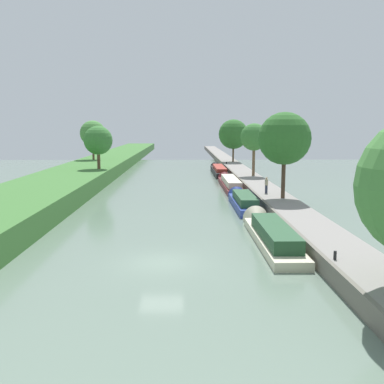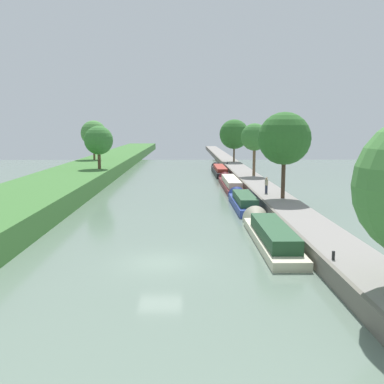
% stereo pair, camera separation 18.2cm
% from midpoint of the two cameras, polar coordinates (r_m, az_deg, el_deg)
% --- Properties ---
extents(ground_plane, '(160.00, 160.00, 0.00)m').
position_cam_midpoint_polar(ground_plane, '(26.13, -3.89, -8.98)').
color(ground_plane, slate).
extents(right_towpath, '(3.27, 260.00, 1.00)m').
position_cam_midpoint_polar(right_towpath, '(27.48, 18.50, -7.45)').
color(right_towpath, gray).
rests_on(right_towpath, ground_plane).
extents(stone_quay, '(0.25, 260.00, 1.05)m').
position_cam_midpoint_polar(stone_quay, '(26.95, 14.94, -7.55)').
color(stone_quay, '#6B665B').
rests_on(stone_quay, ground_plane).
extents(narrowboat_cream, '(2.18, 13.17, 2.18)m').
position_cam_midpoint_polar(narrowboat_cream, '(31.20, 9.99, -5.15)').
color(narrowboat_cream, beige).
rests_on(narrowboat_cream, ground_plane).
extents(narrowboat_blue, '(1.96, 11.09, 2.01)m').
position_cam_midpoint_polar(narrowboat_blue, '(43.84, 6.63, -1.15)').
color(narrowboat_blue, '#283D93').
rests_on(narrowboat_blue, ground_plane).
extents(narrowboat_maroon, '(1.97, 15.49, 2.00)m').
position_cam_midpoint_polar(narrowboat_maroon, '(57.73, 4.96, 1.14)').
color(narrowboat_maroon, maroon).
rests_on(narrowboat_maroon, ground_plane).
extents(narrowboat_black, '(1.94, 15.64, 1.87)m').
position_cam_midpoint_polar(narrowboat_black, '(74.31, 3.58, 2.78)').
color(narrowboat_black, black).
rests_on(narrowboat_black, ground_plane).
extents(tree_rightbank_midnear, '(4.94, 4.94, 8.13)m').
position_cam_midpoint_polar(tree_rightbank_midnear, '(43.08, 11.81, 6.67)').
color(tree_rightbank_midnear, '#4C3828').
rests_on(tree_rightbank_midnear, right_towpath).
extents(tree_rightbank_midfar, '(3.75, 3.75, 7.20)m').
position_cam_midpoint_polar(tree_rightbank_midfar, '(62.40, 8.06, 6.92)').
color(tree_rightbank_midfar, brown).
rests_on(tree_rightbank_midfar, right_towpath).
extents(tree_rightbank_far, '(5.67, 5.67, 8.12)m').
position_cam_midpoint_polar(tree_rightbank_far, '(86.81, 5.46, 7.34)').
color(tree_rightbank_far, brown).
rests_on(tree_rightbank_far, right_towpath).
extents(tree_leftbank_downstream, '(3.95, 3.95, 5.91)m').
position_cam_midpoint_polar(tree_leftbank_downstream, '(63.23, -11.72, 6.45)').
color(tree_leftbank_downstream, brown).
rests_on(tree_leftbank_downstream, left_grassy_bank).
extents(tree_leftbank_upstream, '(4.46, 4.46, 6.87)m').
position_cam_midpoint_polar(tree_leftbank_upstream, '(81.43, -12.36, 7.32)').
color(tree_leftbank_upstream, brown).
rests_on(tree_leftbank_upstream, left_grassy_bank).
extents(person_walking, '(0.34, 0.34, 1.66)m').
position_cam_midpoint_polar(person_walking, '(46.34, 9.57, 0.92)').
color(person_walking, '#282D42').
rests_on(person_walking, right_towpath).
extents(mooring_bollard_near, '(0.16, 0.16, 0.45)m').
position_cam_midpoint_polar(mooring_bollard_near, '(24.31, 17.77, -7.70)').
color(mooring_bollard_near, black).
rests_on(mooring_bollard_near, right_towpath).
extents(mooring_bollard_far, '(0.16, 0.16, 0.45)m').
position_cam_midpoint_polar(mooring_bollard_far, '(81.27, 4.57, 3.71)').
color(mooring_bollard_far, black).
rests_on(mooring_bollard_far, right_towpath).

